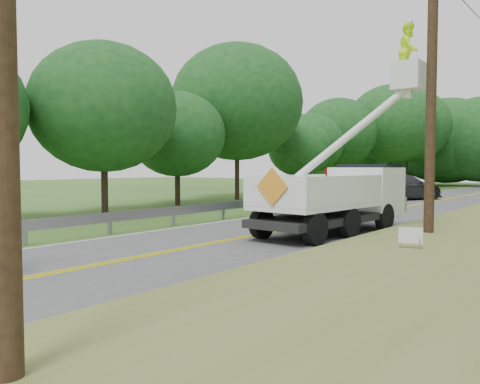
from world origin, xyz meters
The scene contains 9 objects.
ground centered at (0.00, 0.00, 0.00)m, with size 140.00×140.00×0.00m, color #33531D.
road centered at (0.00, 14.00, 0.01)m, with size 7.20×96.00×0.03m.
guardrail centered at (-4.02, 14.91, 0.55)m, with size 0.18×48.00×0.77m.
treeline_left centered at (-10.58, 31.32, 6.06)m, with size 12.19×54.30×11.01m.
bucket_truck centered at (2.07, 9.71, 1.54)m, with size 4.30×7.01×6.73m.
suv_silver centered at (-1.82, 13.25, 0.78)m, with size 2.51×5.45×1.51m, color silver.
suv_darkgrey centered at (-2.25, 27.19, 0.90)m, with size 2.47×6.07×1.76m, color #34363B.
stop_sign_permanent centered at (-4.58, 20.68, 1.47)m, with size 0.48×0.12×2.26m.
yard_sign centered at (5.57, 5.68, 0.60)m, with size 0.55×0.21×0.83m.
Camera 1 is at (9.54, -6.20, 2.31)m, focal length 36.29 mm.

